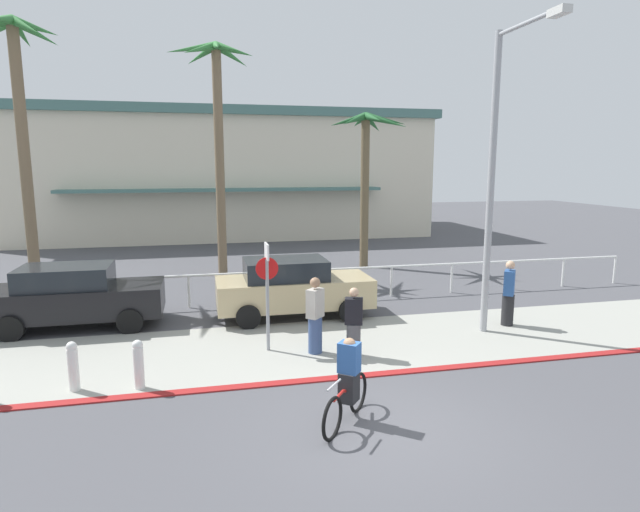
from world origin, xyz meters
The scene contains 18 objects.
ground_plane centered at (0.00, 10.00, 0.00)m, with size 80.00×80.00×0.00m, color #4C4C51.
sidewalk_strip centered at (0.00, 4.20, 0.01)m, with size 44.00×4.00×0.02m, color #9E9E93.
curb_paint centered at (0.00, 2.20, 0.01)m, with size 44.00×0.24×0.03m, color maroon.
building_backdrop centered at (-1.39, 27.58, 3.78)m, with size 25.19×12.58×7.53m.
rail_fence centered at (0.00, 8.50, 0.83)m, with size 24.12×0.08×1.04m.
stop_sign_bike_lane centered at (-1.41, 4.16, 1.68)m, with size 0.52×0.56×2.56m.
bollard_0 centered at (-4.14, 2.57, 0.52)m, with size 0.20×0.20×1.00m.
bollard_1 centered at (-5.36, 2.75, 0.52)m, with size 0.20×0.20×1.00m.
streetlight_curb centered at (4.29, 4.12, 4.28)m, with size 0.24×2.54×7.50m.
palm_tree_1 centered at (-8.34, 11.34, 6.60)m, with size 2.98×3.60×8.91m.
palm_tree_2 centered at (-2.06, 13.59, 6.59)m, with size 3.29×2.78×8.92m.
palm_tree_3 centered at (3.98, 13.67, 5.03)m, with size 3.23×3.50×6.47m.
car_black_1 centered at (-6.20, 7.16, 0.87)m, with size 4.40×2.02×1.69m.
car_tan_2 centered at (-0.36, 6.86, 0.87)m, with size 4.40×2.02×1.69m.
cyclist_red_0 centered at (-0.55, 0.38, 0.69)m, with size 1.19×1.45×1.50m.
pedestrian_0 centered at (-0.37, 3.74, 0.84)m, with size 0.47×0.47×1.80m.
pedestrian_1 centered at (0.44, 3.35, 0.74)m, with size 0.46×0.40×1.61m.
pedestrian_2 centered at (5.19, 4.67, 0.84)m, with size 0.45×0.48×1.80m.
Camera 1 is at (-2.89, -7.72, 4.32)m, focal length 29.69 mm.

